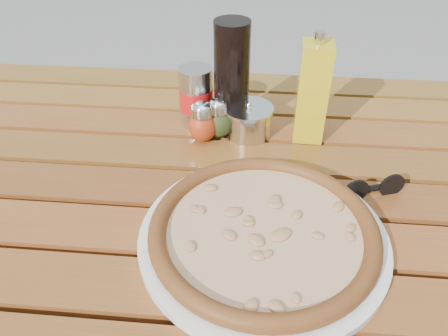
# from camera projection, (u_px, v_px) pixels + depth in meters

# --- Properties ---
(table) EXTENTS (1.40, 0.90, 0.75)m
(table) POSITION_uv_depth(u_px,v_px,m) (223.00, 222.00, 0.78)
(table) COLOR #3D230D
(table) RESTS_ON ground
(plate) EXTENTS (0.37, 0.37, 0.01)m
(plate) POSITION_uv_depth(u_px,v_px,m) (263.00, 238.00, 0.63)
(plate) COLOR silver
(plate) RESTS_ON table
(pizza) EXTENTS (0.36, 0.36, 0.03)m
(pizza) POSITION_uv_depth(u_px,v_px,m) (264.00, 230.00, 0.62)
(pizza) COLOR beige
(pizza) RESTS_ON plate
(pepper_shaker) EXTENTS (0.06, 0.06, 0.08)m
(pepper_shaker) POSITION_uv_depth(u_px,v_px,m) (202.00, 122.00, 0.83)
(pepper_shaker) COLOR red
(pepper_shaker) RESTS_ON table
(oregano_shaker) EXTENTS (0.06, 0.06, 0.08)m
(oregano_shaker) POSITION_uv_depth(u_px,v_px,m) (219.00, 119.00, 0.84)
(oregano_shaker) COLOR #344019
(oregano_shaker) RESTS_ON table
(dark_bottle) EXTENTS (0.09, 0.09, 0.22)m
(dark_bottle) POSITION_uv_depth(u_px,v_px,m) (232.00, 80.00, 0.81)
(dark_bottle) COLOR black
(dark_bottle) RESTS_ON table
(soda_can) EXTENTS (0.09, 0.09, 0.12)m
(soda_can) POSITION_uv_depth(u_px,v_px,m) (196.00, 97.00, 0.87)
(soda_can) COLOR silver
(soda_can) RESTS_ON table
(olive_oil_cruet) EXTENTS (0.06, 0.06, 0.21)m
(olive_oil_cruet) POSITION_uv_depth(u_px,v_px,m) (312.00, 92.00, 0.80)
(olive_oil_cruet) COLOR gold
(olive_oil_cruet) RESTS_ON table
(parmesan_tin) EXTENTS (0.10, 0.10, 0.07)m
(parmesan_tin) POSITION_uv_depth(u_px,v_px,m) (248.00, 120.00, 0.85)
(parmesan_tin) COLOR silver
(parmesan_tin) RESTS_ON table
(sunglasses) EXTENTS (0.11, 0.06, 0.04)m
(sunglasses) POSITION_uv_depth(u_px,v_px,m) (373.00, 188.00, 0.71)
(sunglasses) COLOR black
(sunglasses) RESTS_ON table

